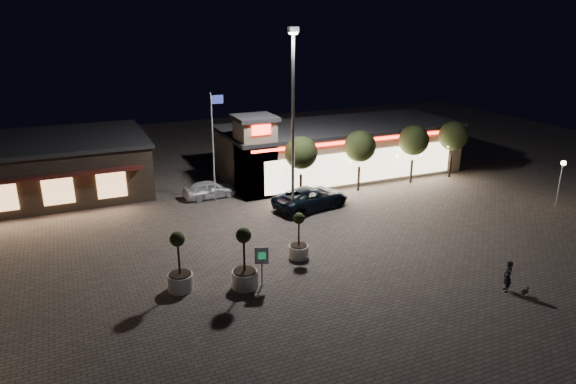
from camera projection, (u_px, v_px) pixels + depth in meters
name	position (u px, v px, depth m)	size (l,w,h in m)	color
ground	(320.00, 272.00, 27.42)	(90.00, 90.00, 0.00)	#62574F
retail_building	(335.00, 149.00, 44.04)	(20.40, 8.40, 6.10)	tan
restaurant_building	(35.00, 168.00, 38.72)	(16.40, 11.00, 4.30)	#382D23
floodlight_pole	(293.00, 114.00, 32.86)	(0.60, 0.40, 12.38)	gray
flagpole	(214.00, 139.00, 36.44)	(0.95, 0.10, 8.00)	white
lamp_post_east	(561.00, 175.00, 35.98)	(0.36, 0.36, 3.48)	gray
string_tree_a	(301.00, 153.00, 37.34)	(2.42, 2.42, 4.79)	#332319
string_tree_b	(360.00, 146.00, 39.24)	(2.42, 2.42, 4.79)	#332319
string_tree_c	(414.00, 140.00, 41.14)	(2.42, 2.42, 4.79)	#332319
string_tree_d	(453.00, 136.00, 42.66)	(2.42, 2.42, 4.79)	#332319
pickup_truck	(311.00, 198.00, 36.40)	(2.61, 5.65, 1.57)	black
white_sedan	(210.00, 189.00, 38.53)	(1.59, 3.96, 1.35)	white
pedestrian	(508.00, 276.00, 25.25)	(0.59, 0.39, 1.61)	black
dog	(526.00, 290.00, 25.00)	(0.54, 0.35, 0.29)	#59514C
planter_left	(180.00, 272.00, 25.32)	(1.27, 1.27, 3.12)	silver
planter_mid	(245.00, 269.00, 25.58)	(1.31, 1.31, 3.22)	silver
planter_right	(299.00, 244.00, 28.81)	(1.10, 1.10, 2.71)	silver
valet_sign	(262.00, 259.00, 25.59)	(0.68, 0.29, 2.12)	gray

